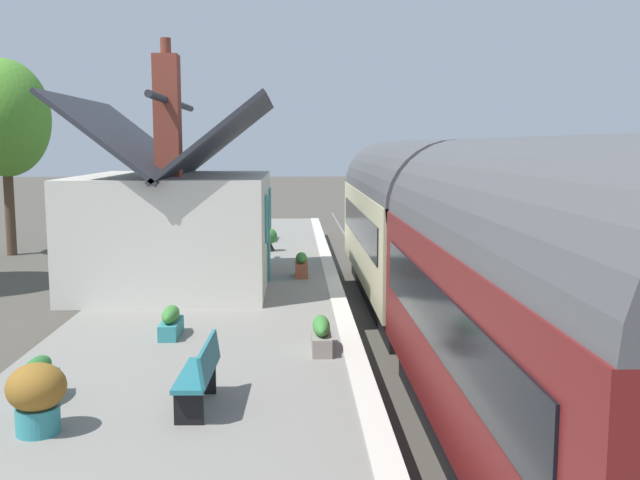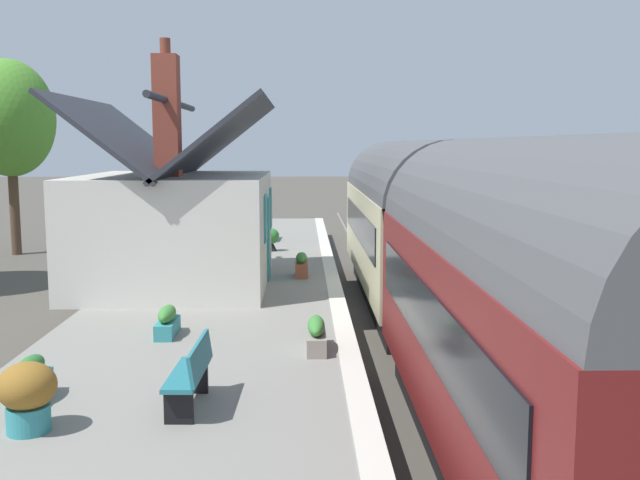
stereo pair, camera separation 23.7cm
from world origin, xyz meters
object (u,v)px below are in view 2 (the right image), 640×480
at_px(planter_by_door, 316,334).
at_px(station_building, 177,224).
at_px(bench_by_lamp, 192,372).
at_px(planter_under_sign, 272,239).
at_px(tree_distant, 10,119).
at_px(planter_corner_building, 167,322).
at_px(planter_edge_far, 302,265).
at_px(planter_bench_left, 31,380).
at_px(bench_mid_platform, 265,227).
at_px(planter_bench_right, 27,394).
at_px(train, 448,248).

bearing_deg(planter_by_door, station_building, 29.14).
bearing_deg(planter_by_door, bench_by_lamp, 147.70).
height_order(planter_under_sign, tree_distant, tree_distant).
bearing_deg(planter_corner_building, planter_edge_far, -22.47).
xyz_separation_m(bench_by_lamp, planter_bench_left, (0.33, 2.20, -0.19)).
relative_size(planter_by_door, planter_edge_far, 1.45).
height_order(planter_under_sign, planter_by_door, planter_under_sign).
relative_size(planter_edge_far, tree_distant, 0.10).
bearing_deg(station_building, tree_distant, 37.58).
relative_size(station_building, planter_bench_left, 7.29).
xyz_separation_m(bench_mid_platform, planter_by_door, (-14.12, -1.58, -0.21)).
bearing_deg(planter_corner_building, tree_distant, 29.44).
xyz_separation_m(bench_by_lamp, planter_bench_right, (-0.76, 1.84, -0.00)).
bearing_deg(bench_mid_platform, planter_bench_right, 173.71).
relative_size(station_building, planter_edge_far, 8.22).
bearing_deg(station_building, planter_under_sign, -20.61).
distance_m(planter_bench_right, planter_edge_far, 10.75).
bearing_deg(planter_edge_far, planter_under_sign, 11.64).
bearing_deg(tree_distant, planter_bench_right, -158.43).
bearing_deg(bench_by_lamp, train, -41.62).
xyz_separation_m(station_building, planter_by_door, (-5.93, -3.30, -1.23)).
bearing_deg(planter_under_sign, bench_mid_platform, 8.06).
relative_size(bench_mid_platform, planter_under_sign, 1.94).
bearing_deg(planter_bench_left, train, -55.25).
xyz_separation_m(bench_mid_platform, planter_edge_far, (-7.27, -1.33, -0.17)).
bearing_deg(station_building, planter_bench_right, 178.75).
relative_size(planter_bench_left, tree_distant, 0.11).
bearing_deg(planter_edge_far, planter_bench_right, 162.35).
bearing_deg(bench_mid_platform, planter_edge_far, -169.64).
xyz_separation_m(train, planter_bench_right, (-5.59, 6.13, -0.94)).
xyz_separation_m(train, planter_by_door, (-2.19, 2.62, -1.14)).
relative_size(planter_bench_left, planter_edge_far, 1.13).
bearing_deg(train, planter_by_door, 129.86).
relative_size(planter_bench_left, planter_under_sign, 1.14).
bearing_deg(train, bench_mid_platform, 19.41).
xyz_separation_m(train, station_building, (3.74, 5.93, 0.09)).
xyz_separation_m(planter_by_door, planter_edge_far, (6.84, 0.25, 0.04)).
height_order(train, planter_bench_right, train).
height_order(planter_bench_left, planter_under_sign, planter_under_sign).
distance_m(planter_by_door, planter_corner_building, 2.85).
bearing_deg(planter_by_door, planter_bench_left, 120.88).
xyz_separation_m(planter_bench_left, planter_by_door, (2.32, -3.87, -0.02)).
distance_m(station_building, planter_under_sign, 6.06).
xyz_separation_m(station_building, planter_under_sign, (5.57, -2.10, -1.10)).
relative_size(bench_mid_platform, bench_by_lamp, 1.00).
relative_size(train, tree_distant, 2.77).
bearing_deg(bench_mid_platform, bench_by_lamp, 179.68).
bearing_deg(planter_corner_building, train, -77.39).
distance_m(station_building, tree_distant, 13.44).
relative_size(bench_mid_platform, planter_by_door, 1.33).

